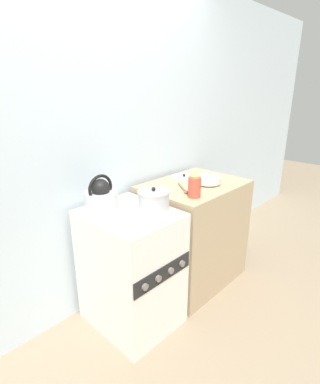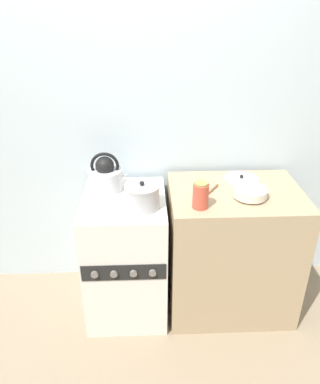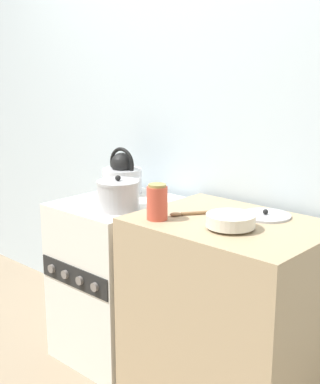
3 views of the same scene
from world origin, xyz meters
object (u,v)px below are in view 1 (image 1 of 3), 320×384
at_px(enamel_bowl, 208,180).
at_px(storage_jar, 195,187).
at_px(stove, 131,268).
at_px(cooking_pot, 154,201).
at_px(kettle, 101,198).
at_px(loose_pot_lid, 184,177).

height_order(enamel_bowl, storage_jar, storage_jar).
xyz_separation_m(enamel_bowl, storage_jar, (-0.32, -0.11, 0.04)).
relative_size(stove, cooking_pot, 4.09).
bearing_deg(kettle, loose_pot_lid, 2.29).
xyz_separation_m(cooking_pot, enamel_bowl, (0.66, 0.03, -0.00)).
xyz_separation_m(kettle, storage_jar, (0.57, -0.33, 0.02)).
height_order(kettle, cooking_pot, kettle).
distance_m(stove, enamel_bowl, 0.93).
xyz_separation_m(stove, kettle, (-0.12, 0.14, 0.53)).
bearing_deg(kettle, enamel_bowl, -13.96).
height_order(cooking_pot, storage_jar, storage_jar).
xyz_separation_m(stove, cooking_pot, (0.12, -0.11, 0.51)).
bearing_deg(cooking_pot, storage_jar, -13.10).
bearing_deg(kettle, cooking_pot, -46.77).
height_order(stove, enamel_bowl, enamel_bowl).
distance_m(cooking_pot, storage_jar, 0.35).
relative_size(stove, kettle, 3.23).
xyz_separation_m(cooking_pot, loose_pot_lid, (0.67, 0.29, -0.03)).
distance_m(kettle, cooking_pot, 0.34).
relative_size(kettle, cooking_pot, 1.26).
distance_m(cooking_pot, enamel_bowl, 0.66).
relative_size(stove, storage_jar, 5.42).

